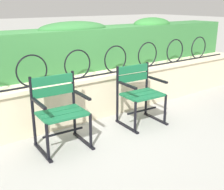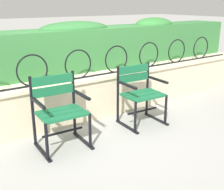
% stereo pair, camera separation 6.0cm
% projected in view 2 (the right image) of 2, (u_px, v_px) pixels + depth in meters
% --- Properties ---
extents(ground_plane, '(60.00, 60.00, 0.00)m').
position_uv_depth(ground_plane, '(113.00, 135.00, 3.85)').
color(ground_plane, '#9E9E99').
extents(stone_wall, '(7.03, 0.41, 0.65)m').
position_uv_depth(stone_wall, '(85.00, 97.00, 4.32)').
color(stone_wall, beige).
rests_on(stone_wall, ground).
extents(iron_arch_fence, '(6.49, 0.02, 0.42)m').
position_uv_depth(iron_arch_fence, '(79.00, 66.00, 4.04)').
color(iron_arch_fence, black).
rests_on(iron_arch_fence, stone_wall).
extents(hedge_row, '(6.88, 0.64, 0.77)m').
position_uv_depth(hedge_row, '(68.00, 48.00, 4.50)').
color(hedge_row, '#387A3D').
rests_on(hedge_row, stone_wall).
extents(park_chair_left, '(0.60, 0.55, 0.87)m').
position_uv_depth(park_chair_left, '(59.00, 109.00, 3.44)').
color(park_chair_left, '#19663D').
rests_on(park_chair_left, ground).
extents(park_chair_right, '(0.61, 0.55, 0.84)m').
position_uv_depth(park_chair_right, '(140.00, 92.00, 4.12)').
color(park_chair_right, '#19663D').
rests_on(park_chair_right, ground).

